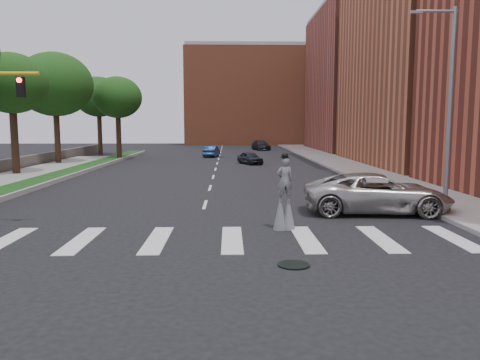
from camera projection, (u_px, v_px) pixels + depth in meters
ground_plane at (192, 247)px, 15.06m from camera, size 160.00×160.00×0.00m
grass_median at (58, 176)px, 34.62m from camera, size 2.00×60.00×0.25m
median_curb at (72, 175)px, 34.65m from camera, size 0.20×60.00×0.28m
sidewalk_right at (361, 169)px, 40.15m from camera, size 5.00×90.00×0.18m
manhole at (294, 265)px, 13.14m from camera, size 0.90×0.90×0.04m
building_mid at (450, 38)px, 43.90m from camera, size 16.00×22.00×24.00m
building_far at (372, 82)px, 67.96m from camera, size 16.00×22.00×20.00m
building_backdrop at (253, 98)px, 91.53m from camera, size 26.00×14.00×18.00m
streetlight at (448, 102)px, 20.68m from camera, size 2.05×0.20×9.00m
stilt_performer at (284, 200)px, 17.52m from camera, size 0.84×0.57×2.90m
suv_crossing at (377, 193)px, 20.79m from camera, size 6.64×3.48×1.78m
car_near at (250, 158)px, 45.88m from camera, size 2.76×3.88×1.23m
car_mid at (212, 151)px, 55.91m from camera, size 2.00×4.17×1.32m
car_far at (261, 145)px, 70.45m from camera, size 2.96×5.19×1.42m
tree_3 at (11, 84)px, 35.09m from camera, size 5.34×5.34×9.26m
tree_4 at (55, 85)px, 44.89m from camera, size 7.19×7.19×10.76m
tree_5 at (99, 97)px, 58.02m from camera, size 5.83×5.83×9.75m
tree_6 at (118, 98)px, 50.58m from camera, size 5.26×5.26×9.03m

